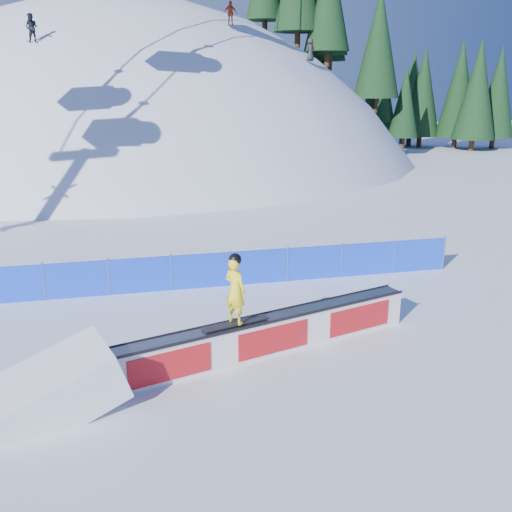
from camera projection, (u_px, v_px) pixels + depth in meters
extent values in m
plane|color=white|center=(149.00, 353.00, 14.60)|extent=(160.00, 160.00, 0.00)
sphere|color=silver|center=(138.00, 331.00, 58.98)|extent=(64.00, 64.00, 64.00)
cylinder|color=#362415|center=(281.00, 40.00, 55.50)|extent=(0.50, 0.50, 1.40)
cylinder|color=#362415|center=(291.00, 43.00, 54.44)|extent=(0.50, 0.50, 1.40)
cylinder|color=#362415|center=(312.00, 49.00, 50.86)|extent=(0.50, 0.50, 1.40)
cylinder|color=#362415|center=(306.00, 54.00, 55.23)|extent=(0.50, 0.50, 1.40)
cylinder|color=#362415|center=(313.00, 72.00, 59.07)|extent=(0.50, 0.50, 1.40)
cone|color=black|center=(314.00, 29.00, 57.86)|extent=(3.13, 3.13, 7.12)
cylinder|color=#362415|center=(335.00, 88.00, 58.96)|extent=(0.50, 0.50, 1.40)
cone|color=black|center=(337.00, 32.00, 57.37)|extent=(4.27, 4.27, 9.69)
cylinder|color=#362415|center=(354.00, 117.00, 61.41)|extent=(0.50, 0.50, 1.40)
cone|color=black|center=(357.00, 66.00, 59.90)|extent=(4.03, 4.03, 9.17)
cylinder|color=#362415|center=(406.00, 147.00, 55.73)|extent=(0.50, 0.50, 1.40)
cone|color=black|center=(411.00, 92.00, 54.23)|extent=(3.99, 3.99, 9.08)
cylinder|color=#362415|center=(396.00, 142.00, 60.76)|extent=(0.50, 0.50, 1.40)
cone|color=black|center=(400.00, 89.00, 59.19)|extent=(4.19, 4.19, 9.52)
cylinder|color=#362415|center=(401.00, 140.00, 62.67)|extent=(0.50, 0.50, 1.40)
cone|color=black|center=(404.00, 94.00, 61.24)|extent=(3.79, 3.79, 8.61)
cylinder|color=#362415|center=(427.00, 140.00, 62.29)|extent=(0.50, 0.50, 1.40)
cone|color=black|center=(431.00, 97.00, 60.98)|extent=(3.44, 3.44, 7.82)
cylinder|color=#362415|center=(454.00, 147.00, 55.76)|extent=(0.50, 0.50, 1.40)
cone|color=black|center=(459.00, 96.00, 54.36)|extent=(3.68, 3.68, 8.37)
cylinder|color=#362415|center=(431.00, 139.00, 63.32)|extent=(0.50, 0.50, 1.40)
cone|color=black|center=(435.00, 91.00, 61.81)|extent=(4.05, 4.05, 9.20)
cylinder|color=#362415|center=(497.00, 146.00, 56.52)|extent=(0.50, 0.50, 1.40)
cone|color=black|center=(504.00, 89.00, 54.92)|extent=(4.31, 4.31, 9.79)
cube|color=blue|center=(141.00, 275.00, 18.62)|extent=(22.00, 0.03, 1.20)
cylinder|color=#434D79|center=(44.00, 281.00, 17.96)|extent=(0.05, 0.05, 1.30)
cylinder|color=#434D79|center=(109.00, 276.00, 18.39)|extent=(0.05, 0.05, 1.30)
cylinder|color=#434D79|center=(171.00, 272.00, 18.82)|extent=(0.05, 0.05, 1.30)
cylinder|color=#434D79|center=(231.00, 267.00, 19.26)|extent=(0.05, 0.05, 1.30)
cylinder|color=#434D79|center=(288.00, 263.00, 19.69)|extent=(0.05, 0.05, 1.30)
cylinder|color=#434D79|center=(342.00, 259.00, 20.13)|extent=(0.05, 0.05, 1.30)
cylinder|color=#434D79|center=(394.00, 256.00, 20.56)|extent=(0.05, 0.05, 1.30)
cylinder|color=#434D79|center=(444.00, 252.00, 20.99)|extent=(0.05, 0.05, 1.30)
cube|color=white|center=(268.00, 336.00, 14.46)|extent=(8.26, 2.92, 0.95)
cube|color=gray|center=(268.00, 318.00, 14.31)|extent=(8.19, 2.92, 0.04)
cube|color=black|center=(274.00, 321.00, 14.08)|extent=(8.12, 2.44, 0.06)
cube|color=black|center=(263.00, 314.00, 14.54)|extent=(8.12, 2.44, 0.06)
cube|color=red|center=(274.00, 340.00, 14.23)|extent=(7.71, 2.31, 0.71)
cube|color=red|center=(263.00, 332.00, 14.69)|extent=(7.71, 2.31, 0.71)
cube|color=black|center=(236.00, 323.00, 13.86)|extent=(1.73, 0.78, 0.03)
imported|color=yellow|center=(235.00, 290.00, 13.61)|extent=(0.68, 0.72, 1.66)
sphere|color=black|center=(235.00, 260.00, 13.38)|extent=(0.31, 0.31, 0.31)
imported|color=black|center=(32.00, 28.00, 34.50)|extent=(0.97, 0.87, 1.65)
imported|color=#B93C1A|center=(230.00, 13.00, 40.97)|extent=(0.97, 0.42, 1.65)
imported|color=#242424|center=(310.00, 50.00, 43.20)|extent=(0.95, 0.81, 1.65)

